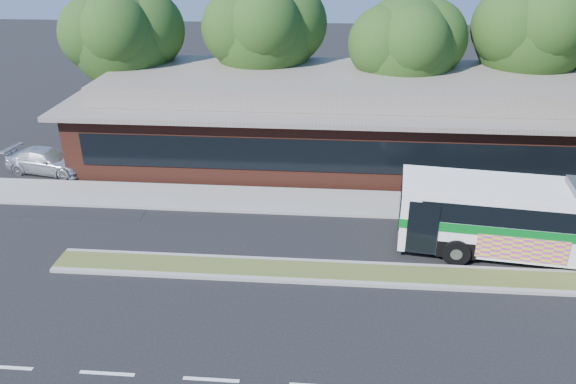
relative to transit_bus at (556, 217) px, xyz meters
The scene contains 11 objects.
ground 6.31m from the transit_bus, 156.74° to the right, with size 120.00×120.00×0.00m, color black.
median_strip 6.09m from the transit_bus, 162.15° to the right, with size 26.00×1.10×0.15m, color #444F21.
sidewalk 7.07m from the transit_bus, 144.24° to the left, with size 44.00×2.60×0.12m, color gray.
parking_lot 24.83m from the transit_bus, 162.11° to the left, with size 14.00×12.00×0.01m, color black.
plaza_building 11.98m from the transit_bus, 117.71° to the left, with size 33.20×11.20×4.45m.
tree_bg_a 24.19m from the transit_bus, 147.68° to the left, with size 6.47×5.80×8.63m.
tree_bg_b 18.85m from the transit_bus, 131.42° to the left, with size 6.69×6.00×9.00m.
tree_bg_c 13.94m from the transit_bus, 108.08° to the left, with size 6.24×5.60×8.26m.
tree_bg_d 14.80m from the transit_bus, 78.17° to the left, with size 6.91×6.20×9.37m.
transit_bus is the anchor object (origin of this frame).
sedan 23.86m from the transit_bus, 164.18° to the left, with size 1.76×4.32×1.25m, color silver.
Camera 1 is at (-2.89, -16.75, 11.49)m, focal length 35.00 mm.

